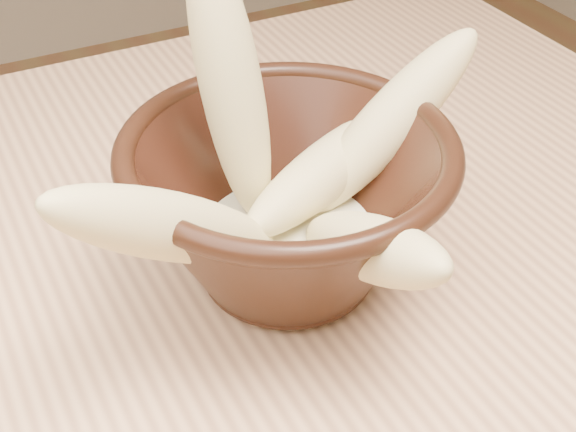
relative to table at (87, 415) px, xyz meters
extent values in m
cube|color=#E0AB7B|center=(0.00, 0.00, 0.06)|extent=(1.20, 0.80, 0.04)
cylinder|color=#AF7C57|center=(0.54, 0.34, -0.32)|extent=(0.05, 0.05, 0.71)
cylinder|color=black|center=(0.16, -0.02, 0.09)|extent=(0.10, 0.10, 0.01)
cylinder|color=black|center=(0.16, -0.02, 0.11)|extent=(0.09, 0.09, 0.01)
torus|color=black|center=(0.16, -0.02, 0.19)|extent=(0.22, 0.22, 0.01)
cylinder|color=beige|center=(0.16, -0.02, 0.12)|extent=(0.13, 0.13, 0.02)
ellipsoid|color=#DFCE84|center=(0.14, 0.03, 0.22)|extent=(0.07, 0.09, 0.20)
ellipsoid|color=#DFCE84|center=(0.07, -0.04, 0.18)|extent=(0.18, 0.09, 0.15)
ellipsoid|color=#DFCE84|center=(0.24, 0.00, 0.18)|extent=(0.16, 0.05, 0.14)
ellipsoid|color=#DFCE84|center=(0.20, 0.00, 0.15)|extent=(0.18, 0.11, 0.05)
ellipsoid|color=#DFCE84|center=(0.17, -0.09, 0.16)|extent=(0.04, 0.16, 0.11)
camera|label=1|loc=(-0.04, -0.40, 0.47)|focal=50.00mm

